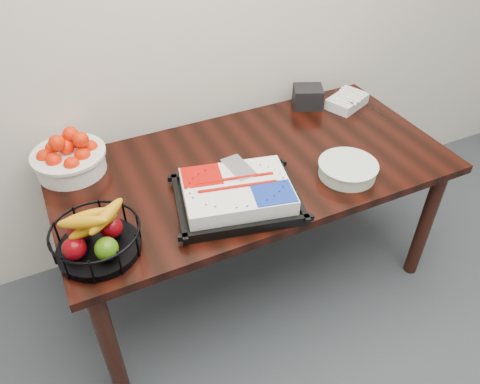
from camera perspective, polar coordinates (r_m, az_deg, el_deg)
name	(u,v)px	position (r m, az deg, el deg)	size (l,w,h in m)	color
table	(252,178)	(2.20, 1.51, 1.69)	(1.80, 0.90, 0.75)	black
cake_tray	(237,194)	(1.90, -0.39, -0.25)	(0.57, 0.49, 0.10)	black
tangerine_bowl	(68,154)	(2.19, -20.19, 4.32)	(0.32, 0.32, 0.20)	white
fruit_basket	(96,237)	(1.76, -17.13, -5.31)	(0.32, 0.32, 0.17)	black
plate_stack	(348,169)	(2.11, 12.98, 2.71)	(0.26, 0.26, 0.06)	white
fork_bag	(347,101)	(2.65, 12.91, 10.78)	(0.26, 0.22, 0.06)	silver
napkin_box	(308,97)	(2.60, 8.25, 11.41)	(0.15, 0.13, 0.11)	black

